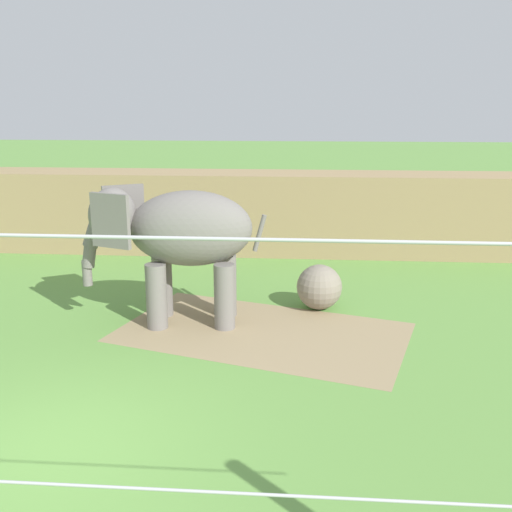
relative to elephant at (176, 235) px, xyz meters
name	(u,v)px	position (x,y,z in m)	size (l,w,h in m)	color
ground_plane	(44,455)	(-0.76, -4.73, -1.79)	(120.00, 120.00, 0.00)	#609342
dirt_patch	(262,332)	(1.71, -0.47, -1.79)	(5.39, 3.07, 0.01)	#937F5B
embankment_wall	(193,211)	(-0.76, 5.92, -0.64)	(36.00, 1.80, 2.31)	#997F56
elephant	(176,235)	(0.00, 0.00, 0.00)	(3.66, 1.56, 2.71)	slate
enrichment_ball	(319,287)	(2.83, 0.97, -1.31)	(0.96, 0.96, 0.96)	gray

